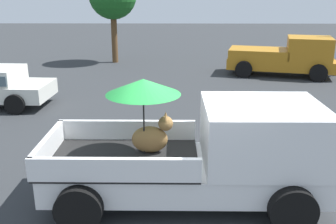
{
  "coord_description": "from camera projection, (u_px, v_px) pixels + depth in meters",
  "views": [
    {
      "loc": [
        -0.22,
        -6.46,
        3.83
      ],
      "look_at": [
        -0.32,
        2.06,
        1.1
      ],
      "focal_mm": 40.91,
      "sensor_mm": 36.0,
      "label": 1
    }
  ],
  "objects": [
    {
      "name": "ground_plane",
      "position": [
        183.0,
        200.0,
        7.32
      ],
      "size": [
        80.0,
        80.0,
        0.0
      ],
      "primitive_type": "plane",
      "color": "#2D3033"
    },
    {
      "name": "pickup_truck_main",
      "position": [
        208.0,
        152.0,
        7.02
      ],
      "size": [
        5.05,
        2.25,
        2.32
      ],
      "rotation": [
        0.0,
        0.0,
        0.0
      ],
      "color": "black",
      "rests_on": "ground"
    },
    {
      "name": "pickup_truck_red",
      "position": [
        286.0,
        57.0,
        17.67
      ],
      "size": [
        5.1,
        3.07,
        1.8
      ],
      "rotation": [
        0.0,
        0.0,
        -0.25
      ],
      "color": "black",
      "rests_on": "ground"
    }
  ]
}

